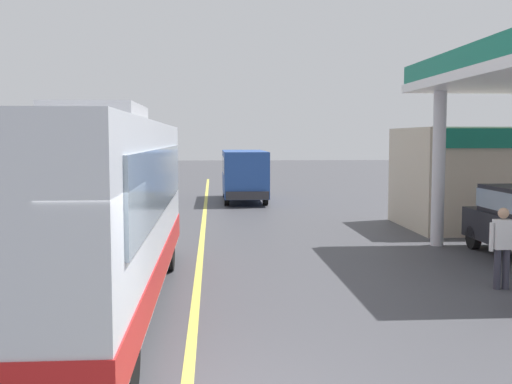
% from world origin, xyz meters
% --- Properties ---
extents(ground, '(120.00, 120.00, 0.00)m').
position_xyz_m(ground, '(0.00, 20.00, 0.00)').
color(ground, '#424247').
extents(lane_divider_stripe, '(0.16, 50.00, 0.01)m').
position_xyz_m(lane_divider_stripe, '(0.00, 15.00, 0.00)').
color(lane_divider_stripe, '#D8CC4C').
rests_on(lane_divider_stripe, ground).
extents(coach_bus_main, '(2.60, 11.04, 3.69)m').
position_xyz_m(coach_bus_main, '(-1.83, 4.26, 1.72)').
color(coach_bus_main, silver).
rests_on(coach_bus_main, ground).
extents(minibus_opposing_lane, '(2.04, 6.13, 2.44)m').
position_xyz_m(minibus_opposing_lane, '(1.86, 23.52, 1.47)').
color(minibus_opposing_lane, '#264C9E').
rests_on(minibus_opposing_lane, ground).
extents(pedestrian_near_pump, '(0.55, 0.22, 1.66)m').
position_xyz_m(pedestrian_near_pump, '(6.15, 5.28, 0.93)').
color(pedestrian_near_pump, '#33333F').
rests_on(pedestrian_near_pump, ground).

